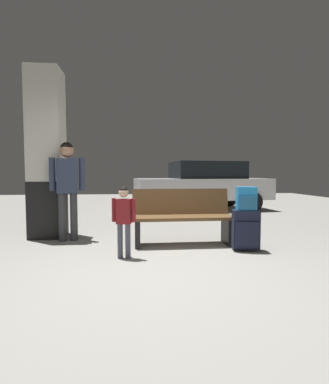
% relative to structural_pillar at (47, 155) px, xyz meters
% --- Properties ---
extents(ground_plane, '(18.00, 18.00, 0.10)m').
position_rel_structural_pillar_xyz_m(ground_plane, '(1.75, 1.83, -1.52)').
color(ground_plane, gray).
extents(structural_pillar, '(0.57, 0.57, 2.97)m').
position_rel_structural_pillar_xyz_m(structural_pillar, '(0.00, 0.00, 0.00)').
color(structural_pillar, black).
rests_on(structural_pillar, ground_plane).
extents(bench, '(1.60, 0.53, 0.89)m').
position_rel_structural_pillar_xyz_m(bench, '(2.32, -0.78, -1.03)').
color(bench, brown).
rests_on(bench, ground_plane).
extents(suitcase, '(0.41, 0.28, 0.60)m').
position_rel_structural_pillar_xyz_m(suitcase, '(3.18, -1.28, -1.15)').
color(suitcase, '#191E33').
rests_on(suitcase, ground_plane).
extents(backpack_bright, '(0.30, 0.23, 0.34)m').
position_rel_structural_pillar_xyz_m(backpack_bright, '(3.18, -1.28, -0.70)').
color(backpack_bright, '#268CD8').
rests_on(backpack_bright, suitcase).
extents(child, '(0.32, 0.22, 0.97)m').
position_rel_structural_pillar_xyz_m(child, '(1.41, -1.48, -0.88)').
color(child, '#4C5160').
rests_on(child, ground_plane).
extents(adult, '(0.56, 0.25, 1.66)m').
position_rel_structural_pillar_xyz_m(adult, '(0.43, -0.38, -0.45)').
color(adult, '#38383D').
rests_on(adult, ground_plane).
extents(parked_car_near, '(4.27, 2.17, 1.51)m').
position_rel_structural_pillar_xyz_m(parked_car_near, '(3.67, 3.54, -0.67)').
color(parked_car_near, silver).
rests_on(parked_car_near, ground_plane).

